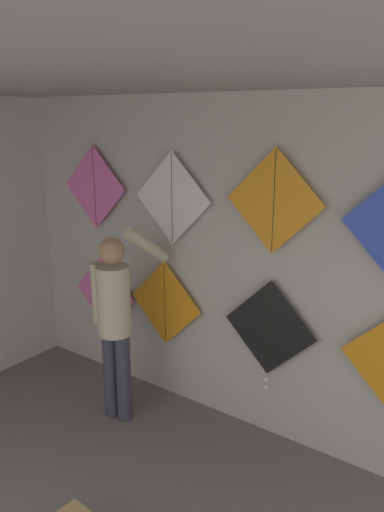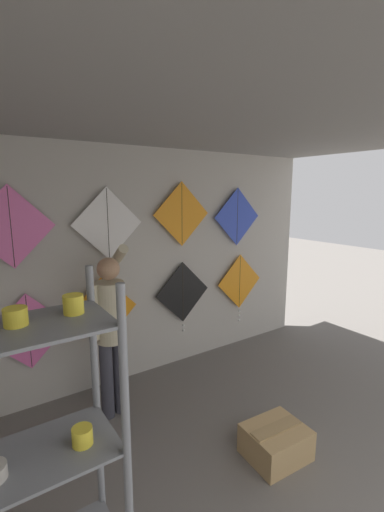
{
  "view_description": "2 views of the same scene",
  "coord_description": "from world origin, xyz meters",
  "px_view_note": "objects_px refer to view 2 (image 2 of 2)",
  "views": [
    {
      "loc": [
        2.2,
        0.78,
        2.63
      ],
      "look_at": [
        -0.06,
        3.88,
        1.54
      ],
      "focal_mm": 35.0,
      "sensor_mm": 36.0,
      "label": 1
    },
    {
      "loc": [
        -1.79,
        0.47,
        2.28
      ],
      "look_at": [
        0.52,
        3.88,
        1.51
      ],
      "focal_mm": 24.0,
      "sensor_mm": 36.0,
      "label": 2
    }
  ],
  "objects_px": {
    "kite_5": "(108,224)",
    "kite_7": "(237,217)",
    "kite_2": "(183,293)",
    "kite_3": "(240,283)",
    "kite_4": "(11,227)",
    "kite_0": "(29,332)",
    "kite_6": "(182,214)",
    "cardboard_box": "(276,442)",
    "kite_1": "(104,310)",
    "shopkeeper": "(110,323)"
  },
  "relations": [
    {
      "from": "kite_5",
      "to": "kite_7",
      "type": "distance_m",
      "value": 1.9
    },
    {
      "from": "kite_2",
      "to": "kite_3",
      "type": "xyz_separation_m",
      "value": [
        1.0,
        -0.0,
        -0.01
      ]
    },
    {
      "from": "kite_4",
      "to": "kite_5",
      "type": "xyz_separation_m",
      "value": [
        0.96,
        0.0,
        -0.02
      ]
    },
    {
      "from": "kite_0",
      "to": "kite_5",
      "type": "relative_size",
      "value": 1.0
    },
    {
      "from": "kite_4",
      "to": "kite_6",
      "type": "bearing_deg",
      "value": 0.0
    },
    {
      "from": "kite_3",
      "to": "kite_4",
      "type": "relative_size",
      "value": 1.26
    },
    {
      "from": "kite_3",
      "to": "kite_0",
      "type": "bearing_deg",
      "value": 179.99
    },
    {
      "from": "kite_2",
      "to": "kite_7",
      "type": "xyz_separation_m",
      "value": [
        0.92,
        0.0,
        0.97
      ]
    },
    {
      "from": "kite_3",
      "to": "kite_7",
      "type": "distance_m",
      "value": 0.98
    },
    {
      "from": "kite_2",
      "to": "kite_5",
      "type": "bearing_deg",
      "value": 179.98
    },
    {
      "from": "cardboard_box",
      "to": "kite_1",
      "type": "relative_size",
      "value": 0.66
    },
    {
      "from": "kite_6",
      "to": "kite_5",
      "type": "bearing_deg",
      "value": 180.0
    },
    {
      "from": "shopkeeper",
      "to": "kite_6",
      "type": "distance_m",
      "value": 1.64
    },
    {
      "from": "shopkeeper",
      "to": "kite_1",
      "type": "bearing_deg",
      "value": 70.95
    },
    {
      "from": "shopkeeper",
      "to": "kite_5",
      "type": "bearing_deg",
      "value": 61.44
    },
    {
      "from": "kite_7",
      "to": "kite_0",
      "type": "bearing_deg",
      "value": 180.0
    },
    {
      "from": "kite_1",
      "to": "kite_2",
      "type": "distance_m",
      "value": 1.07
    },
    {
      "from": "shopkeeper",
      "to": "kite_2",
      "type": "xyz_separation_m",
      "value": [
        1.19,
        0.53,
        -0.03
      ]
    },
    {
      "from": "kite_0",
      "to": "kite_1",
      "type": "distance_m",
      "value": 0.79
    },
    {
      "from": "cardboard_box",
      "to": "kite_5",
      "type": "height_order",
      "value": "kite_5"
    },
    {
      "from": "kite_2",
      "to": "kite_7",
      "type": "height_order",
      "value": "kite_7"
    },
    {
      "from": "shopkeeper",
      "to": "kite_6",
      "type": "relative_size",
      "value": 2.18
    },
    {
      "from": "cardboard_box",
      "to": "kite_2",
      "type": "height_order",
      "value": "kite_2"
    },
    {
      "from": "cardboard_box",
      "to": "kite_0",
      "type": "height_order",
      "value": "kite_0"
    },
    {
      "from": "cardboard_box",
      "to": "kite_5",
      "type": "relative_size",
      "value": 0.66
    },
    {
      "from": "shopkeeper",
      "to": "kite_2",
      "type": "distance_m",
      "value": 1.3
    },
    {
      "from": "kite_0",
      "to": "kite_5",
      "type": "distance_m",
      "value": 1.38
    },
    {
      "from": "kite_7",
      "to": "kite_5",
      "type": "bearing_deg",
      "value": 180.0
    },
    {
      "from": "kite_3",
      "to": "kite_1",
      "type": "bearing_deg",
      "value": 179.99
    },
    {
      "from": "kite_0",
      "to": "kite_4",
      "type": "bearing_deg",
      "value": 180.0
    },
    {
      "from": "shopkeeper",
      "to": "cardboard_box",
      "type": "relative_size",
      "value": 3.29
    },
    {
      "from": "kite_2",
      "to": "kite_4",
      "type": "height_order",
      "value": "kite_4"
    },
    {
      "from": "kite_2",
      "to": "kite_6",
      "type": "relative_size",
      "value": 1.17
    },
    {
      "from": "kite_4",
      "to": "kite_6",
      "type": "distance_m",
      "value": 1.93
    },
    {
      "from": "kite_1",
      "to": "kite_7",
      "type": "bearing_deg",
      "value": 0.0
    },
    {
      "from": "kite_1",
      "to": "kite_3",
      "type": "relative_size",
      "value": 0.8
    },
    {
      "from": "kite_1",
      "to": "kite_6",
      "type": "height_order",
      "value": "kite_6"
    },
    {
      "from": "cardboard_box",
      "to": "kite_0",
      "type": "bearing_deg",
      "value": 130.61
    },
    {
      "from": "kite_2",
      "to": "kite_0",
      "type": "bearing_deg",
      "value": 179.99
    },
    {
      "from": "shopkeeper",
      "to": "kite_2",
      "type": "height_order",
      "value": "shopkeeper"
    },
    {
      "from": "cardboard_box",
      "to": "kite_6",
      "type": "distance_m",
      "value": 2.66
    },
    {
      "from": "shopkeeper",
      "to": "kite_0",
      "type": "relative_size",
      "value": 2.18
    },
    {
      "from": "kite_4",
      "to": "kite_3",
      "type": "bearing_deg",
      "value": -0.01
    },
    {
      "from": "cardboard_box",
      "to": "kite_1",
      "type": "bearing_deg",
      "value": 113.66
    },
    {
      "from": "kite_0",
      "to": "kite_7",
      "type": "bearing_deg",
      "value": 0.0
    },
    {
      "from": "kite_2",
      "to": "kite_5",
      "type": "distance_m",
      "value": 1.38
    },
    {
      "from": "kite_2",
      "to": "kite_6",
      "type": "xyz_separation_m",
      "value": [
        -0.01,
        0.0,
        1.04
      ]
    },
    {
      "from": "kite_1",
      "to": "kite_2",
      "type": "height_order",
      "value": "kite_2"
    },
    {
      "from": "cardboard_box",
      "to": "kite_3",
      "type": "height_order",
      "value": "kite_3"
    },
    {
      "from": "kite_1",
      "to": "kite_4",
      "type": "height_order",
      "value": "kite_4"
    }
  ]
}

